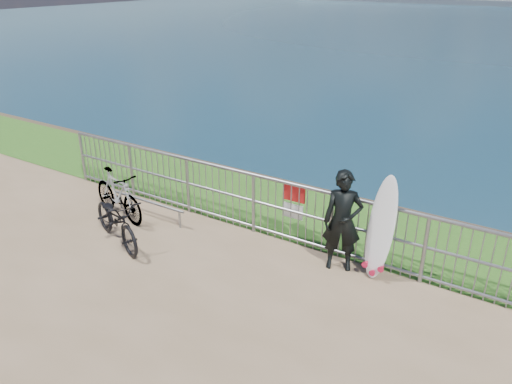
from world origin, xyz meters
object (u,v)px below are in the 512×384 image
Objects in this scene: surfer at (343,221)px; bicycle_far at (118,194)px; surfboard at (380,232)px; bicycle_near at (116,220)px.

surfer reaches higher than bicycle_far.
surfboard is 1.04× the size of bicycle_far.
bicycle_far is at bearing -171.44° from surfboard.
bicycle_far is at bearing 166.62° from surfer.
bicycle_near is 1.02m from bicycle_far.
bicycle_far is at bearing 65.90° from bicycle_near.
bicycle_far is (-0.72, 0.72, 0.04)m from bicycle_near.
bicycle_far reaches higher than bicycle_near.
surfer is at bearing -169.37° from surfboard.
bicycle_near is (-3.54, -1.34, -0.38)m from surfer.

